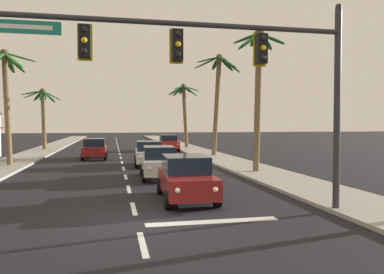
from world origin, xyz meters
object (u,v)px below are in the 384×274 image
(traffic_signal_mast, at_px, (229,62))
(palm_right_second, at_px, (259,72))
(sedan_fifth_in_queue, at_px, (149,153))
(palm_right_third, at_px, (218,87))
(sedan_oncoming_far, at_px, (95,149))
(sedan_lead_at_stop_bar, at_px, (186,178))
(sedan_parked_nearest_kerb, at_px, (168,143))
(palm_left_second, at_px, (6,83))
(sedan_third_in_queue, at_px, (159,162))
(palm_left_third, at_px, (43,108))
(palm_right_farthest, at_px, (184,103))

(traffic_signal_mast, height_order, palm_right_second, palm_right_second)
(traffic_signal_mast, height_order, sedan_fifth_in_queue, traffic_signal_mast)
(sedan_fifth_in_queue, relative_size, palm_right_third, 0.50)
(sedan_oncoming_far, bearing_deg, palm_right_second, -49.02)
(sedan_lead_at_stop_bar, relative_size, sedan_parked_nearest_kerb, 1.01)
(sedan_oncoming_far, distance_m, palm_left_second, 8.58)
(sedan_third_in_queue, bearing_deg, palm_right_third, 61.07)
(sedan_fifth_in_queue, bearing_deg, sedan_third_in_queue, -90.16)
(sedan_lead_at_stop_bar, height_order, palm_left_third, palm_left_third)
(palm_right_second, height_order, palm_right_farthest, palm_right_second)
(sedan_third_in_queue, relative_size, palm_right_second, 0.54)
(sedan_oncoming_far, distance_m, palm_right_third, 11.72)
(sedan_third_in_queue, relative_size, palm_right_third, 0.50)
(sedan_lead_at_stop_bar, bearing_deg, palm_right_third, 70.67)
(sedan_parked_nearest_kerb, relative_size, palm_left_second, 0.57)
(palm_left_third, bearing_deg, sedan_parked_nearest_kerb, -11.88)
(sedan_parked_nearest_kerb, distance_m, palm_right_farthest, 5.92)
(palm_right_farthest, bearing_deg, palm_right_third, -85.64)
(sedan_lead_at_stop_bar, height_order, palm_left_second, palm_left_second)
(sedan_lead_at_stop_bar, distance_m, sedan_third_in_queue, 6.09)
(palm_left_second, xyz_separation_m, palm_right_farthest, (15.14, 16.04, -0.35))
(palm_left_second, bearing_deg, sedan_third_in_queue, -37.90)
(traffic_signal_mast, xyz_separation_m, palm_right_second, (4.80, 9.69, 1.10))
(palm_right_second, xyz_separation_m, palm_right_third, (0.75, 11.33, 0.23))
(sedan_parked_nearest_kerb, bearing_deg, sedan_third_in_queue, -99.71)
(sedan_third_in_queue, distance_m, palm_right_farthest, 24.44)
(palm_right_farthest, bearing_deg, palm_left_third, -178.24)
(traffic_signal_mast, relative_size, sedan_parked_nearest_kerb, 2.46)
(sedan_lead_at_stop_bar, height_order, palm_right_second, palm_right_second)
(palm_right_third, distance_m, palm_right_farthest, 11.43)
(sedan_fifth_in_queue, height_order, palm_left_second, palm_left_second)
(traffic_signal_mast, xyz_separation_m, palm_right_third, (5.56, 21.02, 1.33))
(palm_left_third, relative_size, palm_right_second, 0.80)
(sedan_lead_at_stop_bar, relative_size, sedan_fifth_in_queue, 1.00)
(sedan_oncoming_far, relative_size, sedan_parked_nearest_kerb, 1.00)
(sedan_lead_at_stop_bar, relative_size, palm_left_second, 0.57)
(palm_right_second, distance_m, palm_right_farthest, 22.70)
(palm_right_third, bearing_deg, palm_left_second, -163.68)
(palm_right_farthest, bearing_deg, sedan_fifth_in_queue, -108.40)
(sedan_parked_nearest_kerb, height_order, palm_right_farthest, palm_right_farthest)
(sedan_oncoming_far, relative_size, palm_left_third, 0.67)
(palm_left_second, xyz_separation_m, palm_right_second, (15.26, -6.64, 0.31))
(traffic_signal_mast, relative_size, palm_left_second, 1.40)
(sedan_parked_nearest_kerb, xyz_separation_m, palm_right_third, (3.18, -8.13, 5.27))
(sedan_fifth_in_queue, distance_m, palm_right_third, 10.31)
(sedan_parked_nearest_kerb, distance_m, palm_right_third, 10.20)
(palm_right_third, xyz_separation_m, palm_right_farthest, (-0.87, 11.36, -0.89))
(palm_left_third, bearing_deg, sedan_lead_at_stop_bar, -71.06)
(sedan_third_in_queue, distance_m, palm_left_second, 12.80)
(sedan_parked_nearest_kerb, relative_size, palm_right_third, 0.50)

